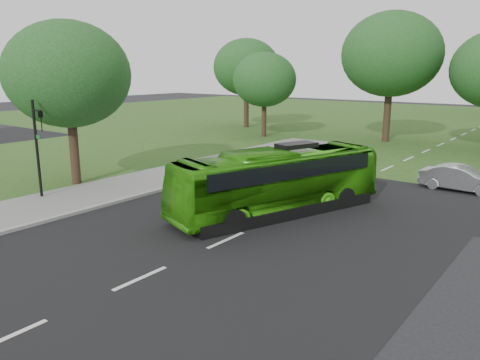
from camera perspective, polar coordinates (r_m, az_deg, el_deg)
The scene contains 9 objects.
ground at distance 15.68m, azimuth -6.42°, elevation -9.41°, with size 160.00×160.00×0.00m, color black.
street_surfaces at distance 35.23m, azimuth 19.66°, elevation 2.73°, with size 120.00×120.00×0.15m.
tree_park_a at distance 42.93m, azimuth 3.00°, elevation 12.11°, with size 5.70×5.70×7.57m.
tree_park_b at distance 41.83m, azimuth 17.98°, elevation 14.34°, with size 8.18×8.18×10.73m.
tree_park_f at distance 50.13m, azimuth 0.78°, elevation 13.58°, with size 6.90×6.90×9.21m.
tree_side_near at distance 26.16m, azimuth -20.24°, elevation 11.96°, with size 6.41×6.41×8.52m.
bus at distance 20.03m, azimuth 4.64°, elevation -0.17°, with size 2.31×9.89×2.76m, color #339410.
sedan at distance 26.26m, azimuth 25.36°, elevation 0.18°, with size 1.37×3.93×1.29m, color #B6B5BA.
traffic_light at distance 23.61m, azimuth -23.41°, elevation 4.26°, with size 0.75×0.20×4.70m.
Camera 1 is at (10.13, -10.33, 6.04)m, focal length 35.00 mm.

